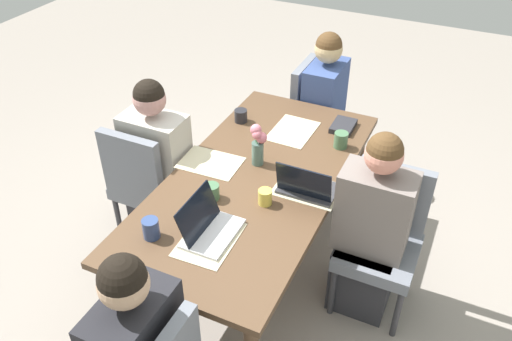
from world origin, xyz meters
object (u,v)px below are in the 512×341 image
at_px(chair_near_left_near, 146,180).
at_px(person_far_left_mid, 370,235).
at_px(dining_table, 256,188).
at_px(chair_head_left_right_near, 316,113).
at_px(coffee_mug_centre_right, 212,192).
at_px(coffee_mug_near_left, 151,229).
at_px(coffee_mug_near_right, 241,116).
at_px(person_near_left_near, 159,173).
at_px(book_red_cover, 343,126).
at_px(chair_far_left_mid, 383,233).
at_px(coffee_mug_far_left, 341,140).
at_px(laptop_head_right_left_far, 208,227).
at_px(person_head_left_right_near, 323,116).
at_px(flower_vase, 258,143).
at_px(coffee_mug_centre_left, 265,197).

bearing_deg(chair_near_left_near, person_far_left_mid, 93.29).
bearing_deg(dining_table, chair_head_left_right_near, -177.11).
bearing_deg(coffee_mug_centre_right, coffee_mug_near_left, -17.34).
distance_m(person_far_left_mid, coffee_mug_near_right, 1.19).
distance_m(person_near_left_near, coffee_mug_near_left, 0.88).
bearing_deg(person_near_left_near, coffee_mug_near_left, 32.68).
relative_size(chair_near_left_near, coffee_mug_centre_right, 10.22).
bearing_deg(coffee_mug_near_right, book_red_cover, 107.40).
height_order(chair_far_left_mid, person_far_left_mid, person_far_left_mid).
xyz_separation_m(chair_near_left_near, coffee_mug_far_left, (-0.56, 1.12, 0.29)).
bearing_deg(laptop_head_right_left_far, person_head_left_right_near, 179.08).
relative_size(person_head_left_right_near, flower_vase, 4.53).
bearing_deg(coffee_mug_near_right, person_near_left_near, -35.29).
height_order(dining_table, chair_near_left_near, chair_near_left_near).
relative_size(coffee_mug_near_left, coffee_mug_far_left, 1.06).
height_order(chair_head_left_right_near, laptop_head_right_left_far, laptop_head_right_left_far).
height_order(chair_far_left_mid, book_red_cover, chair_far_left_mid).
bearing_deg(laptop_head_right_left_far, book_red_cover, 166.31).
bearing_deg(chair_far_left_mid, coffee_mug_near_left, -52.22).
distance_m(chair_near_left_near, coffee_mug_centre_right, 0.73).
xyz_separation_m(person_near_left_near, coffee_mug_far_left, (-0.48, 1.06, 0.26)).
height_order(flower_vase, coffee_mug_near_left, flower_vase).
relative_size(dining_table, chair_near_left_near, 2.15).
bearing_deg(chair_head_left_right_near, laptop_head_right_left_far, 1.51).
bearing_deg(coffee_mug_far_left, chair_far_left_mid, 45.69).
bearing_deg(chair_near_left_near, chair_head_left_right_near, 151.09).
xyz_separation_m(dining_table, chair_head_left_right_near, (-1.25, -0.06, -0.16)).
relative_size(person_far_left_mid, coffee_mug_near_right, 13.79).
distance_m(person_near_left_near, person_head_left_right_near, 1.37).
relative_size(flower_vase, coffee_mug_near_right, 3.05).
relative_size(laptop_head_right_left_far, book_red_cover, 1.60).
bearing_deg(book_red_cover, coffee_mug_near_right, -73.11).
xyz_separation_m(chair_head_left_right_near, coffee_mug_near_left, (1.92, -0.20, 0.29)).
relative_size(coffee_mug_centre_left, book_red_cover, 0.44).
bearing_deg(coffee_mug_centre_right, chair_far_left_mid, 113.59).
distance_m(chair_far_left_mid, coffee_mug_centre_left, 0.74).
bearing_deg(dining_table, coffee_mug_centre_right, -27.11).
bearing_deg(chair_near_left_near, book_red_cover, 126.11).
bearing_deg(coffee_mug_centre_right, coffee_mug_centre_left, 106.18).
distance_m(dining_table, chair_far_left_mid, 0.78).
distance_m(dining_table, person_head_left_right_near, 1.20).
bearing_deg(book_red_cover, chair_head_left_right_near, -145.59).
height_order(person_far_left_mid, book_red_cover, person_far_left_mid).
relative_size(coffee_mug_near_right, coffee_mug_centre_right, 0.98).
xyz_separation_m(chair_near_left_near, person_far_left_mid, (-0.08, 1.47, 0.03)).
bearing_deg(chair_near_left_near, coffee_mug_far_left, 116.52).
relative_size(dining_table, coffee_mug_far_left, 18.99).
bearing_deg(chair_head_left_right_near, chair_near_left_near, -28.91).
bearing_deg(coffee_mug_near_right, coffee_mug_centre_right, 15.45).
height_order(person_head_left_right_near, coffee_mug_far_left, person_head_left_right_near).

